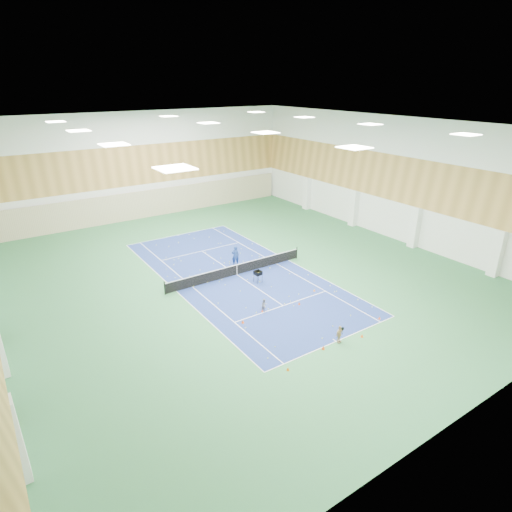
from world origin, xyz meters
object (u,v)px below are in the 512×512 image
at_px(ball_cart, 258,277).
at_px(child_court, 264,305).
at_px(coach, 235,256).
at_px(tennis_net, 237,269).
at_px(child_apron, 339,334).

bearing_deg(ball_cart, child_court, -120.52).
height_order(coach, child_court, coach).
height_order(coach, ball_cart, coach).
distance_m(tennis_net, coach, 2.04).
height_order(tennis_net, child_apron, child_apron).
relative_size(tennis_net, ball_cart, 12.87).
distance_m(child_court, child_apron, 5.97).
relative_size(child_court, child_apron, 0.83).
relative_size(child_court, ball_cart, 0.99).
bearing_deg(child_apron, tennis_net, 77.97).
relative_size(coach, child_apron, 1.54).
bearing_deg(child_court, ball_cart, 51.04).
xyz_separation_m(coach, ball_cart, (-0.27, -3.92, -0.41)).
xyz_separation_m(tennis_net, child_court, (-1.59, -6.30, -0.06)).
xyz_separation_m(child_court, child_apron, (1.65, -5.74, 0.10)).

